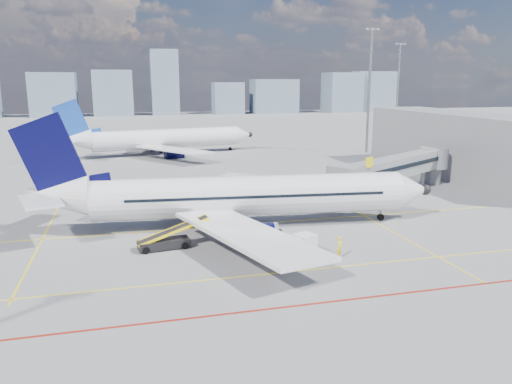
{
  "coord_description": "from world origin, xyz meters",
  "views": [
    {
      "loc": [
        -11.64,
        -41.59,
        14.88
      ],
      "look_at": [
        0.72,
        5.73,
        4.0
      ],
      "focal_mm": 35.0,
      "sensor_mm": 36.0,
      "label": 1
    }
  ],
  "objects_px": {
    "baggage_tug": "(280,240)",
    "main_aircraft": "(233,197)",
    "belt_loader": "(166,241)",
    "ramp_worker": "(340,247)",
    "second_aircraft": "(160,139)",
    "cargo_dolly": "(297,247)"
  },
  "relations": [
    {
      "from": "baggage_tug",
      "to": "belt_loader",
      "type": "xyz_separation_m",
      "value": [
        -10.04,
        2.61,
        -0.12
      ]
    },
    {
      "from": "baggage_tug",
      "to": "belt_loader",
      "type": "relative_size",
      "value": 0.4
    },
    {
      "from": "ramp_worker",
      "to": "second_aircraft",
      "type": "bearing_deg",
      "value": 48.32
    },
    {
      "from": "second_aircraft",
      "to": "baggage_tug",
      "type": "height_order",
      "value": "second_aircraft"
    },
    {
      "from": "main_aircraft",
      "to": "cargo_dolly",
      "type": "bearing_deg",
      "value": -67.07
    },
    {
      "from": "belt_loader",
      "to": "baggage_tug",
      "type": "bearing_deg",
      "value": -22.02
    },
    {
      "from": "baggage_tug",
      "to": "ramp_worker",
      "type": "height_order",
      "value": "ramp_worker"
    },
    {
      "from": "second_aircraft",
      "to": "ramp_worker",
      "type": "relative_size",
      "value": 21.38
    },
    {
      "from": "main_aircraft",
      "to": "second_aircraft",
      "type": "relative_size",
      "value": 1.05
    },
    {
      "from": "main_aircraft",
      "to": "baggage_tug",
      "type": "height_order",
      "value": "main_aircraft"
    },
    {
      "from": "cargo_dolly",
      "to": "ramp_worker",
      "type": "height_order",
      "value": "cargo_dolly"
    },
    {
      "from": "second_aircraft",
      "to": "belt_loader",
      "type": "height_order",
      "value": "second_aircraft"
    },
    {
      "from": "baggage_tug",
      "to": "cargo_dolly",
      "type": "distance_m",
      "value": 3.05
    },
    {
      "from": "belt_loader",
      "to": "cargo_dolly",
      "type": "bearing_deg",
      "value": -35.15
    },
    {
      "from": "second_aircraft",
      "to": "belt_loader",
      "type": "relative_size",
      "value": 6.1
    },
    {
      "from": "cargo_dolly",
      "to": "belt_loader",
      "type": "distance_m",
      "value": 12.02
    },
    {
      "from": "cargo_dolly",
      "to": "second_aircraft",
      "type": "bearing_deg",
      "value": 72.78
    },
    {
      "from": "main_aircraft",
      "to": "ramp_worker",
      "type": "relative_size",
      "value": 22.36
    },
    {
      "from": "second_aircraft",
      "to": "cargo_dolly",
      "type": "bearing_deg",
      "value": -94.58
    },
    {
      "from": "belt_loader",
      "to": "ramp_worker",
      "type": "height_order",
      "value": "belt_loader"
    },
    {
      "from": "baggage_tug",
      "to": "belt_loader",
      "type": "distance_m",
      "value": 10.37
    },
    {
      "from": "baggage_tug",
      "to": "main_aircraft",
      "type": "bearing_deg",
      "value": 120.53
    }
  ]
}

